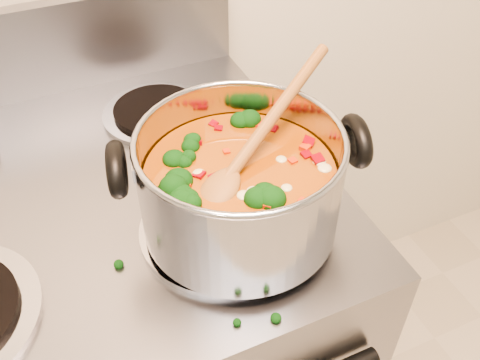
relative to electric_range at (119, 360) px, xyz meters
name	(u,v)px	position (x,y,z in m)	size (l,w,h in m)	color
electric_range	(119,360)	(0.00, 0.00, 0.00)	(0.73, 0.66, 1.08)	gray
stockpot	(240,185)	(0.20, -0.16, 0.53)	(0.32, 0.25, 0.15)	#A5A6AD
wooden_spoon	(248,151)	(0.21, -0.15, 0.58)	(0.25, 0.17, 0.10)	brown
cooktop_crumbs	(283,240)	(0.24, -0.20, 0.46)	(0.22, 0.30, 0.01)	black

